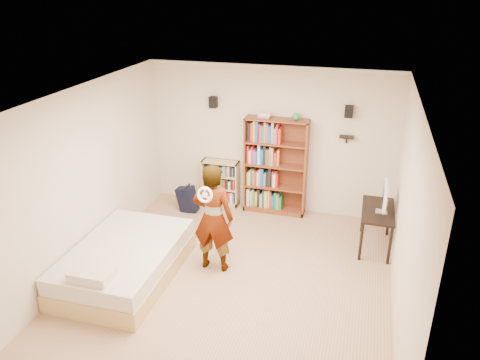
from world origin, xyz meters
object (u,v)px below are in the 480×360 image
Objects in this scene: daybed at (125,258)px; person at (213,218)px; low_bookshelf at (221,183)px; computer_desk at (376,228)px; tall_bookshelf at (276,167)px.

person is at bearing 25.79° from daybed.
computer_desk is at bearing -16.54° from low_bookshelf.
tall_bookshelf is 1.16m from low_bookshelf.
computer_desk reaches higher than daybed.
computer_desk is 0.47× the size of daybed.
tall_bookshelf is 0.84× the size of daybed.
tall_bookshelf is at bearing -103.61° from person.
low_bookshelf is at bearing 178.20° from tall_bookshelf.
person is (-2.34, -1.26, 0.50)m from computer_desk.
low_bookshelf reaches higher than computer_desk.
computer_desk is 0.60× the size of person.
computer_desk is at bearing -151.83° from person.
tall_bookshelf is 3.20m from daybed.
person is (-0.50, -2.09, -0.06)m from tall_bookshelf.
daybed is (-1.68, -2.66, -0.58)m from tall_bookshelf.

